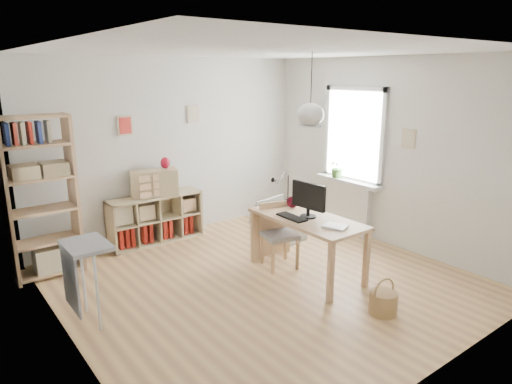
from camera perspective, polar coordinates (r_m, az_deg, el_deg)
ground at (r=5.69m, az=1.05°, el=-11.06°), size 4.50×4.50×0.00m
room_shell at (r=5.39m, az=6.81°, el=9.59°), size 4.50×4.50×4.50m
window_unit at (r=7.17m, az=12.22°, el=7.00°), size 0.07×1.16×1.46m
radiator at (r=7.38m, az=11.56°, el=-1.90°), size 0.10×0.80×0.80m
windowsill at (r=7.23m, az=11.48°, el=1.30°), size 0.22×1.20×0.06m
desk at (r=5.67m, az=6.40°, el=-4.06°), size 0.70×1.50×0.75m
cube_shelf at (r=7.01m, az=-12.68°, el=-3.71°), size 1.40×0.38×0.72m
tall_bookshelf at (r=6.08m, az=-25.40°, el=0.09°), size 0.80×0.38×2.00m
side_table at (r=4.86m, az=-21.09°, el=-8.17°), size 0.40×0.55×0.85m
chair at (r=5.97m, az=2.74°, el=-4.87°), size 0.50×0.50×0.83m
wicker_basket at (r=5.12m, az=15.63°, el=-13.11°), size 0.30×0.29×0.41m
storage_chest at (r=6.91m, az=3.23°, el=-4.44°), size 0.71×0.77×0.63m
monitor at (r=5.59m, az=6.58°, el=-0.74°), size 0.20×0.50×0.43m
keyboard at (r=5.60m, az=4.49°, el=-3.16°), size 0.17×0.43×0.02m
task_lamp at (r=6.06m, az=3.04°, el=0.87°), size 0.38×0.14×0.40m
yarn_ball at (r=6.01m, az=4.57°, el=-1.25°), size 0.15×0.15×0.15m
paper_tray at (r=5.32m, az=9.86°, el=-4.27°), size 0.29×0.32×0.03m
drawer_chest at (r=6.82m, az=-12.65°, el=1.12°), size 0.73×0.49×0.38m
red_vase at (r=6.84m, az=-11.29°, el=3.59°), size 0.14×0.14×0.17m
potted_plant at (r=7.33m, az=10.10°, el=3.08°), size 0.35×0.33×0.33m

